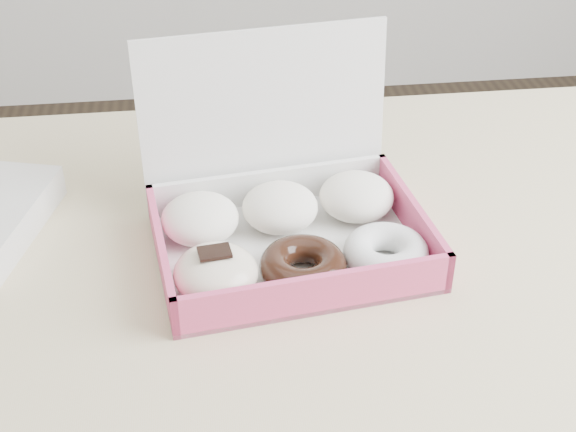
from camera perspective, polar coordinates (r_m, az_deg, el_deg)
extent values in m
cube|color=#CDB887|center=(0.91, 0.90, -4.35)|extent=(1.20, 0.80, 0.04)
cylinder|color=#CDB887|center=(1.56, 19.54, -5.33)|extent=(0.05, 0.05, 0.71)
cube|color=silver|center=(0.91, 0.21, -2.58)|extent=(0.32, 0.25, 0.01)
cube|color=#D34470|center=(0.82, 2.06, -5.65)|extent=(0.29, 0.05, 0.05)
cube|color=silver|center=(0.98, -1.33, 2.01)|extent=(0.29, 0.05, 0.05)
cube|color=#D34470|center=(0.88, -8.96, -2.82)|extent=(0.04, 0.22, 0.05)
cube|color=#D34470|center=(0.93, 8.80, -0.17)|extent=(0.04, 0.22, 0.05)
cube|color=silver|center=(0.96, -1.69, 6.94)|extent=(0.30, 0.06, 0.22)
ellipsoid|color=white|center=(0.92, -6.27, -0.18)|extent=(0.10, 0.10, 0.05)
ellipsoid|color=white|center=(0.93, -0.58, 0.63)|extent=(0.10, 0.10, 0.05)
ellipsoid|color=white|center=(0.95, 4.90, 1.40)|extent=(0.10, 0.10, 0.05)
ellipsoid|color=beige|center=(0.84, -5.15, -4.05)|extent=(0.10, 0.10, 0.05)
cube|color=black|center=(0.82, -5.25, -2.58)|extent=(0.04, 0.03, 0.00)
torus|color=black|center=(0.86, 1.07, -3.55)|extent=(0.11, 0.11, 0.03)
torus|color=white|center=(0.88, 6.97, -2.60)|extent=(0.11, 0.11, 0.03)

